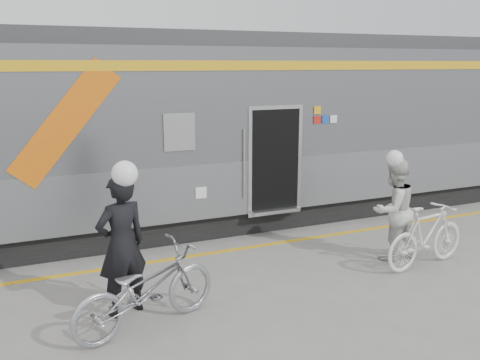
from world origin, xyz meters
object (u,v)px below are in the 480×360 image
bicycle_left (146,289)px  bicycle_right (426,236)px  man (122,245)px  woman (393,210)px

bicycle_left → bicycle_right: bearing=-105.6°
man → bicycle_right: size_ratio=1.09×
man → bicycle_left: man is taller
bicycle_left → bicycle_right: bicycle_left is taller
woman → bicycle_right: 0.72m
bicycle_left → man: bearing=2.0°
man → bicycle_right: (5.18, -0.34, -0.46)m
man → woman: size_ratio=1.10×
bicycle_left → bicycle_right: 4.98m
bicycle_right → man: bearing=78.1°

